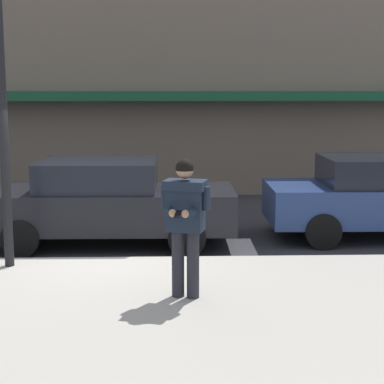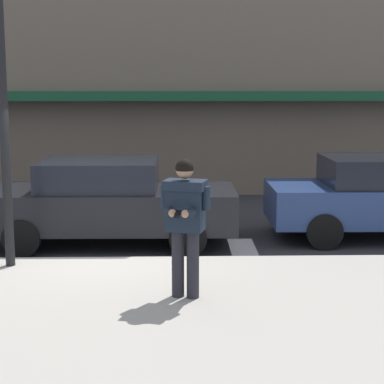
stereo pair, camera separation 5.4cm
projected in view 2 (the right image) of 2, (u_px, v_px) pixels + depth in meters
name	position (u px, v px, depth m)	size (l,w,h in m)	color
ground_plane	(100.00, 262.00, 10.48)	(80.00, 80.00, 0.00)	#333338
sidewalk	(157.00, 320.00, 7.68)	(32.00, 5.30, 0.14)	#A8A399
curb_paint_line	(162.00, 261.00, 10.55)	(28.00, 0.12, 0.01)	silver
storefront_facade	(166.00, 8.00, 18.06)	(28.00, 4.70, 10.06)	#756656
parked_sedan_mid	(108.00, 202.00, 11.53)	(4.52, 1.97, 1.54)	black
man_texting_on_phone	(185.00, 213.00, 8.12)	(0.63, 0.64, 1.81)	#23232B
street_lamp_post	(1.00, 65.00, 9.29)	(0.36, 0.36, 4.88)	black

